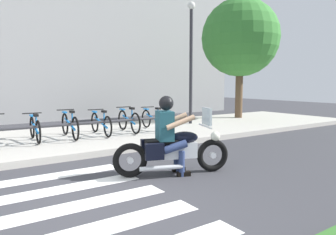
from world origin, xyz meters
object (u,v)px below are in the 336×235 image
(rider, at_px, (169,130))
(bicycle_5, at_px, (129,121))
(bicycle_3, at_px, (70,125))
(bicycle_2, at_px, (35,129))
(bike_rack, at_px, (76,125))
(bicycle_6, at_px, (154,119))
(tree_near_rack, at_px, (240,38))
(bicycle_4, at_px, (101,123))
(street_lamp, at_px, (191,53))
(motorcycle, at_px, (173,150))

(rider, distance_m, bicycle_5, 4.17)
(bicycle_3, bearing_deg, bicycle_2, 179.97)
(rider, xyz_separation_m, bike_rack, (-0.56, 3.42, -0.24))
(bicycle_5, xyz_separation_m, bicycle_6, (0.90, 0.00, -0.02))
(bicycle_2, bearing_deg, tree_near_rack, 6.75)
(bicycle_4, relative_size, bicycle_5, 1.07)
(street_lamp, bearing_deg, bicycle_3, -172.57)
(motorcycle, relative_size, bicycle_4, 1.21)
(rider, xyz_separation_m, bicycle_6, (2.13, 3.97, -0.33))
(bicycle_2, xyz_separation_m, bike_rack, (0.90, -0.55, 0.09))
(bike_rack, bearing_deg, bicycle_3, 89.98)
(bike_rack, bearing_deg, tree_near_rack, 11.58)
(bicycle_2, bearing_deg, bicycle_6, 0.00)
(bicycle_4, xyz_separation_m, street_lamp, (3.77, 0.61, 2.24))
(bicycle_3, relative_size, bike_rack, 0.29)
(street_lamp, distance_m, tree_near_rack, 3.09)
(street_lamp, bearing_deg, tree_near_rack, 7.70)
(motorcycle, relative_size, street_lamp, 0.46)
(motorcycle, bearing_deg, rider, 157.64)
(rider, bearing_deg, bicycle_4, 85.17)
(bicycle_5, xyz_separation_m, bike_rack, (-1.79, -0.55, 0.08))
(motorcycle, bearing_deg, street_lamp, 48.84)
(bicycle_5, height_order, bike_rack, bicycle_5)
(motorcycle, bearing_deg, bike_rack, 100.40)
(tree_near_rack, bearing_deg, bicycle_3, -172.47)
(bicycle_6, relative_size, street_lamp, 0.37)
(rider, bearing_deg, motorcycle, -22.36)
(rider, relative_size, bicycle_3, 0.83)
(bicycle_2, distance_m, bicycle_4, 1.79)
(motorcycle, xyz_separation_m, bicycle_5, (1.16, 4.00, 0.05))
(bicycle_3, distance_m, bicycle_6, 2.69)
(bicycle_2, bearing_deg, street_lamp, 6.24)
(rider, relative_size, bicycle_5, 0.90)
(bicycle_5, relative_size, tree_near_rack, 0.31)
(bicycle_6, bearing_deg, bicycle_4, 179.99)
(bicycle_2, relative_size, bicycle_6, 0.93)
(rider, xyz_separation_m, bicycle_4, (0.34, 3.97, -0.33))
(bicycle_3, height_order, street_lamp, street_lamp)
(bicycle_2, distance_m, bike_rack, 1.06)
(bicycle_5, bearing_deg, bicycle_4, 179.91)
(bicycle_2, relative_size, bicycle_5, 0.98)
(rider, distance_m, bicycle_3, 4.03)
(bicycle_2, relative_size, bike_rack, 0.26)
(tree_near_rack, bearing_deg, bicycle_2, -173.25)
(bicycle_4, relative_size, street_lamp, 0.37)
(bicycle_4, height_order, street_lamp, street_lamp)
(bike_rack, distance_m, street_lamp, 5.27)
(bicycle_4, height_order, tree_near_rack, tree_near_rack)
(bicycle_4, bearing_deg, bicycle_2, -179.98)
(bicycle_5, xyz_separation_m, street_lamp, (2.87, 0.61, 2.23))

